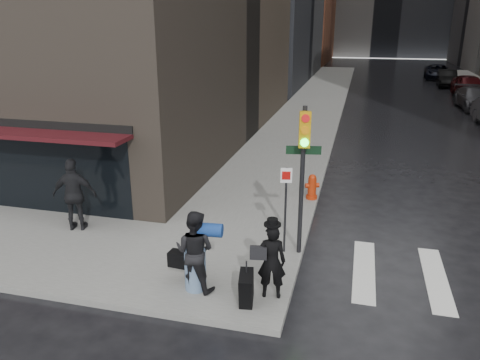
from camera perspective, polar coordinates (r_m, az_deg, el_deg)
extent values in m
plane|color=black|center=(11.27, -3.54, -11.10)|extent=(140.00, 140.00, 0.00)
cube|color=slate|center=(36.82, 9.64, 9.88)|extent=(4.00, 50.00, 0.15)
cube|color=silver|center=(11.70, 14.89, -10.51)|extent=(0.50, 3.00, 0.01)
cube|color=silver|center=(11.86, 22.76, -10.99)|extent=(0.50, 3.00, 0.01)
cube|color=black|center=(15.74, -26.19, 1.31)|extent=(8.00, 0.12, 2.60)
cube|color=black|center=(15.37, -27.11, 6.29)|extent=(8.40, 0.08, 0.22)
imported|color=black|center=(9.70, 3.87, -9.89)|extent=(0.64, 0.47, 1.62)
cylinder|color=black|center=(9.33, 3.98, -5.42)|extent=(0.34, 0.34, 0.04)
cylinder|color=black|center=(9.31, 3.99, -5.08)|extent=(0.22, 0.22, 0.13)
cube|color=black|center=(9.56, 2.25, -8.85)|extent=(0.36, 0.16, 0.28)
cube|color=black|center=(9.61, 0.77, -13.11)|extent=(0.36, 0.66, 0.82)
cylinder|color=black|center=(9.39, 0.78, -10.88)|extent=(0.03, 0.03, 0.38)
imported|color=black|center=(9.94, -5.54, -8.61)|extent=(0.92, 0.75, 1.79)
cube|color=black|center=(10.42, -7.18, -9.55)|extent=(0.56, 0.33, 0.33)
cylinder|color=navy|center=(9.72, -3.73, -6.09)|extent=(0.56, 0.33, 0.29)
imported|color=black|center=(13.41, -19.50, -1.71)|extent=(1.27, 0.77, 2.02)
cylinder|color=black|center=(11.17, 7.54, -0.32)|extent=(0.11, 0.11, 3.66)
cube|color=#D1970D|center=(10.62, 7.90, 6.10)|extent=(0.28, 0.21, 0.82)
cylinder|color=red|center=(10.48, 8.00, 7.45)|extent=(0.19, 0.08, 0.18)
cylinder|color=orange|center=(10.53, 7.94, 5.99)|extent=(0.19, 0.08, 0.18)
cylinder|color=#19E533|center=(10.60, 7.87, 4.54)|extent=(0.19, 0.08, 0.18)
cylinder|color=black|center=(11.41, 5.55, -3.76)|extent=(0.05, 0.05, 2.19)
cube|color=white|center=(11.07, 5.67, 0.56)|extent=(0.27, 0.07, 0.37)
cube|color=black|center=(11.02, 7.76, 3.63)|extent=(0.81, 0.18, 0.20)
cylinder|color=#A4270A|center=(15.35, 8.71, -2.04)|extent=(0.36, 0.36, 0.11)
cylinder|color=#A4270A|center=(15.26, 8.76, -1.05)|extent=(0.27, 0.27, 0.68)
sphere|color=#A4270A|center=(15.14, 8.83, 0.23)|extent=(0.25, 0.25, 0.25)
cylinder|color=#A4270A|center=(15.22, 8.78, -0.65)|extent=(0.48, 0.32, 0.16)
imported|color=#3B3B3F|center=(35.57, 26.71, 8.89)|extent=(2.29, 5.00, 1.42)
imported|color=#430D10|center=(41.51, 26.11, 10.29)|extent=(2.21, 4.95, 1.65)
imported|color=black|center=(47.25, 23.91, 11.29)|extent=(1.84, 4.53, 1.46)
imported|color=black|center=(53.14, 22.92, 12.06)|extent=(2.69, 5.29, 1.43)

